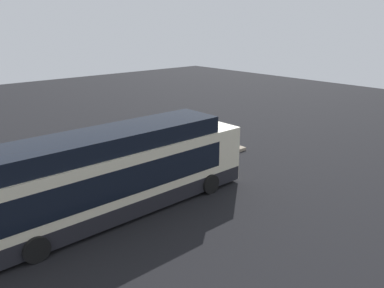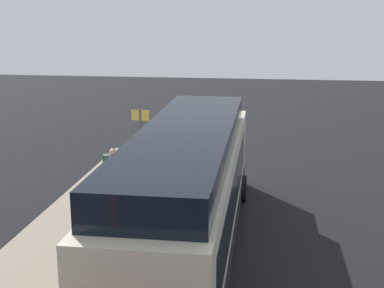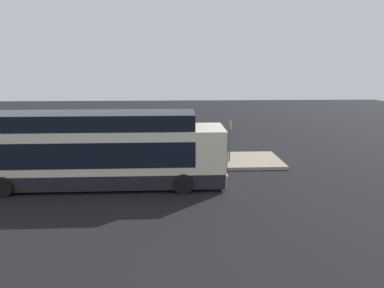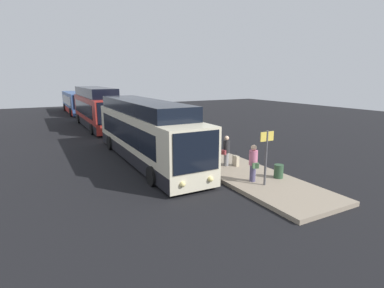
# 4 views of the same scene
# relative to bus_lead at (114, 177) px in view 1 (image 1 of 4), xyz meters

# --- Properties ---
(ground) EXTENTS (80.00, 80.00, 0.00)m
(ground) POSITION_rel_bus_lead_xyz_m (0.31, 0.14, -1.62)
(ground) COLOR black
(platform) EXTENTS (20.00, 3.27, 0.19)m
(platform) POSITION_rel_bus_lead_xyz_m (0.31, 3.38, -1.52)
(platform) COLOR gray
(platform) RESTS_ON ground
(bus_lead) EXTENTS (12.52, 2.75, 3.58)m
(bus_lead) POSITION_rel_bus_lead_xyz_m (0.00, 0.00, 0.00)
(bus_lead) COLOR beige
(bus_lead) RESTS_ON ground
(passenger_boarding) EXTENTS (0.49, 0.62, 1.66)m
(passenger_boarding) POSITION_rel_bus_lead_xyz_m (3.84, 3.22, -0.53)
(passenger_boarding) COLOR gray
(passenger_boarding) RESTS_ON platform
(passenger_waiting) EXTENTS (0.63, 0.48, 1.73)m
(passenger_waiting) POSITION_rel_bus_lead_xyz_m (6.49, 2.87, -0.50)
(passenger_waiting) COLOR #4C476B
(passenger_waiting) RESTS_ON platform
(suitcase) EXTENTS (0.39, 0.19, 0.80)m
(suitcase) POSITION_rel_bus_lead_xyz_m (4.07, 3.70, -1.15)
(suitcase) COLOR beige
(suitcase) RESTS_ON platform
(sign_post) EXTENTS (0.10, 0.72, 2.48)m
(sign_post) POSITION_rel_bus_lead_xyz_m (7.12, 3.03, 0.13)
(sign_post) COLOR #4C4C51
(sign_post) RESTS_ON platform
(trash_bin) EXTENTS (0.44, 0.44, 0.65)m
(trash_bin) POSITION_rel_bus_lead_xyz_m (6.68, 4.29, -1.10)
(trash_bin) COLOR #2D4C33
(trash_bin) RESTS_ON platform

